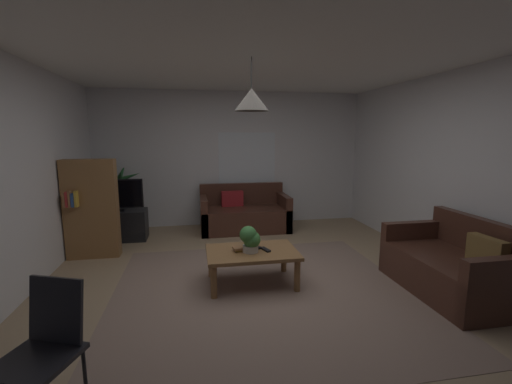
% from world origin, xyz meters
% --- Properties ---
extents(floor, '(5.06, 5.75, 0.02)m').
position_xyz_m(floor, '(0.00, 0.00, -0.01)').
color(floor, '#9E8466').
rests_on(floor, ground).
extents(rug, '(3.29, 3.16, 0.01)m').
position_xyz_m(rug, '(0.00, -0.20, 0.00)').
color(rug, gray).
rests_on(rug, ground).
extents(wall_back, '(5.18, 0.06, 2.54)m').
position_xyz_m(wall_back, '(0.00, 2.90, 1.27)').
color(wall_back, silver).
rests_on(wall_back, ground).
extents(wall_left, '(0.06, 5.75, 2.54)m').
position_xyz_m(wall_left, '(-2.56, 0.00, 1.27)').
color(wall_left, silver).
rests_on(wall_left, ground).
extents(wall_right, '(0.06, 5.75, 2.54)m').
position_xyz_m(wall_right, '(2.56, 0.00, 1.27)').
color(wall_right, silver).
rests_on(wall_right, ground).
extents(ceiling, '(5.06, 5.75, 0.02)m').
position_xyz_m(ceiling, '(0.00, 0.00, 2.55)').
color(ceiling, white).
extents(window_pane, '(1.10, 0.01, 1.03)m').
position_xyz_m(window_pane, '(0.29, 2.87, 1.26)').
color(window_pane, white).
extents(couch_under_window, '(1.59, 0.85, 0.82)m').
position_xyz_m(couch_under_window, '(0.16, 2.39, 0.27)').
color(couch_under_window, '#47281E').
rests_on(couch_under_window, ground).
extents(couch_right_side, '(0.85, 1.42, 0.82)m').
position_xyz_m(couch_right_side, '(2.05, -0.57, 0.28)').
color(couch_right_side, '#47281E').
rests_on(couch_right_side, ground).
extents(coffee_table, '(1.04, 0.69, 0.41)m').
position_xyz_m(coffee_table, '(-0.09, 0.05, 0.34)').
color(coffee_table, olive).
rests_on(coffee_table, ground).
extents(book_on_table_0, '(0.13, 0.11, 0.02)m').
position_xyz_m(book_on_table_0, '(-0.22, 0.07, 0.42)').
color(book_on_table_0, gold).
rests_on(book_on_table_0, coffee_table).
extents(book_on_table_1, '(0.17, 0.13, 0.02)m').
position_xyz_m(book_on_table_1, '(-0.23, 0.06, 0.44)').
color(book_on_table_1, '#99663F').
rests_on(book_on_table_1, coffee_table).
extents(remote_on_table_0, '(0.12, 0.16, 0.02)m').
position_xyz_m(remote_on_table_0, '(-0.03, 0.15, 0.42)').
color(remote_on_table_0, black).
rests_on(remote_on_table_0, coffee_table).
extents(remote_on_table_1, '(0.10, 0.17, 0.02)m').
position_xyz_m(remote_on_table_1, '(0.06, 0.03, 0.42)').
color(remote_on_table_1, black).
rests_on(remote_on_table_1, coffee_table).
extents(potted_plant_on_table, '(0.24, 0.20, 0.31)m').
position_xyz_m(potted_plant_on_table, '(-0.12, 0.00, 0.56)').
color(potted_plant_on_table, beige).
rests_on(potted_plant_on_table, coffee_table).
extents(tv_stand, '(0.90, 0.44, 0.50)m').
position_xyz_m(tv_stand, '(-1.98, 2.12, 0.25)').
color(tv_stand, black).
rests_on(tv_stand, ground).
extents(tv, '(0.84, 0.16, 0.52)m').
position_xyz_m(tv, '(-1.98, 2.10, 0.77)').
color(tv, black).
rests_on(tv, tv_stand).
extents(potted_palm_corner, '(0.85, 0.76, 1.24)m').
position_xyz_m(potted_palm_corner, '(-2.06, 2.60, 0.51)').
color(potted_palm_corner, beige).
rests_on(potted_palm_corner, ground).
extents(bookshelf_corner, '(0.70, 0.31, 1.40)m').
position_xyz_m(bookshelf_corner, '(-2.17, 1.35, 0.70)').
color(bookshelf_corner, olive).
rests_on(bookshelf_corner, ground).
extents(folding_chair, '(0.52, 0.53, 0.87)m').
position_xyz_m(folding_chair, '(-1.63, -1.66, 0.51)').
color(folding_chair, black).
rests_on(folding_chair, ground).
extents(pendant_lamp, '(0.38, 0.38, 0.56)m').
position_xyz_m(pendant_lamp, '(-0.09, 0.05, 2.10)').
color(pendant_lamp, black).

